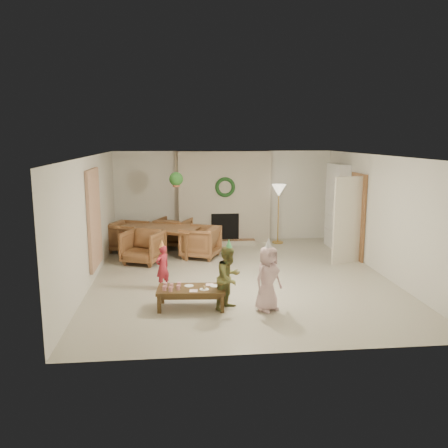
{
  "coord_description": "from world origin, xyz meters",
  "views": [
    {
      "loc": [
        -1.26,
        -9.19,
        2.87
      ],
      "look_at": [
        -0.3,
        0.4,
        1.05
      ],
      "focal_mm": 36.97,
      "sensor_mm": 36.0,
      "label": 1
    }
  ],
  "objects": [
    {
      "name": "dining_chair_far",
      "position": [
        -1.4,
        2.88,
        0.38
      ],
      "size": [
        1.09,
        1.1,
        0.77
      ],
      "primitive_type": "imported",
      "rotation": [
        0.0,
        0.0,
        2.74
      ],
      "color": "brown",
      "rests_on": "floor"
    },
    {
      "name": "curtain_panel",
      "position": [
        -2.96,
        0.2,
        1.25
      ],
      "size": [
        0.06,
        1.2,
        2.0
      ],
      "primitive_type": "cube",
      "color": "#CEB292",
      "rests_on": "wall_left"
    },
    {
      "name": "floor_lamp_base",
      "position": [
        1.45,
        3.0,
        0.02
      ],
      "size": [
        0.3,
        0.3,
        0.03
      ],
      "primitive_type": "cylinder",
      "color": "gold",
      "rests_on": "floor"
    },
    {
      "name": "coffee_leg_fr",
      "position": [
        -0.57,
        -1.97,
        0.15
      ],
      "size": [
        0.07,
        0.07,
        0.3
      ],
      "primitive_type": "cube",
      "rotation": [
        0.0,
        0.0,
        -0.08
      ],
      "color": "#4C3419",
      "rests_on": "floor"
    },
    {
      "name": "wall_left",
      "position": [
        -3.0,
        0.0,
        1.25
      ],
      "size": [
        0.0,
        7.0,
        7.0
      ],
      "primitive_type": "plane",
      "rotation": [
        1.57,
        0.0,
        1.57
      ],
      "color": "silver",
      "rests_on": "floor"
    },
    {
      "name": "ceiling",
      "position": [
        0.0,
        0.0,
        2.5
      ],
      "size": [
        7.0,
        7.0,
        0.0
      ],
      "primitive_type": "plane",
      "rotation": [
        3.14,
        0.0,
        0.0
      ],
      "color": "white",
      "rests_on": "wall_back"
    },
    {
      "name": "wall_right",
      "position": [
        3.0,
        0.0,
        1.25
      ],
      "size": [
        0.0,
        7.0,
        7.0
      ],
      "primitive_type": "plane",
      "rotation": [
        1.57,
        0.0,
        -1.57
      ],
      "color": "silver",
      "rests_on": "floor"
    },
    {
      "name": "child_plaid",
      "position": [
        -0.44,
        -1.79,
        0.54
      ],
      "size": [
        0.67,
        0.67,
        1.09
      ],
      "primitive_type": "imported",
      "rotation": [
        0.0,
        0.0,
        0.78
      ],
      "color": "olive",
      "rests_on": "floor"
    },
    {
      "name": "cup_d",
      "position": [
        -1.4,
        -1.67,
        0.39
      ],
      "size": [
        0.07,
        0.07,
        0.08
      ],
      "primitive_type": "cylinder",
      "rotation": [
        0.0,
        0.0,
        -0.08
      ],
      "color": "white",
      "rests_on": "coffee_table_top"
    },
    {
      "name": "party_hat_red",
      "position": [
        -1.58,
        -0.62,
        0.89
      ],
      "size": [
        0.15,
        0.15,
        0.16
      ],
      "primitive_type": "cone",
      "rotation": [
        0.0,
        0.0,
        0.4
      ],
      "color": "#F6E352",
      "rests_on": "child_red"
    },
    {
      "name": "coffee_leg_br",
      "position": [
        -0.53,
        -1.5,
        0.15
      ],
      "size": [
        0.07,
        0.07,
        0.3
      ],
      "primitive_type": "cube",
      "rotation": [
        0.0,
        0.0,
        -0.08
      ],
      "color": "#4C3419",
      "rests_on": "floor"
    },
    {
      "name": "dining_chair_left",
      "position": [
        -2.54,
        2.42,
        0.38
      ],
      "size": [
        1.1,
        1.09,
        0.77
      ],
      "primitive_type": "imported",
      "rotation": [
        0.0,
        0.0,
        1.17
      ],
      "color": "brown",
      "rests_on": "floor"
    },
    {
      "name": "coffee_leg_bl",
      "position": [
        -1.57,
        -1.42,
        0.15
      ],
      "size": [
        0.07,
        0.07,
        0.3
      ],
      "primitive_type": "cube",
      "rotation": [
        0.0,
        0.0,
        -0.08
      ],
      "color": "#4C3419",
      "rests_on": "floor"
    },
    {
      "name": "cup_f",
      "position": [
        -1.27,
        -1.6,
        0.39
      ],
      "size": [
        0.07,
        0.07,
        0.08
      ],
      "primitive_type": "cylinder",
      "rotation": [
        0.0,
        0.0,
        -0.08
      ],
      "color": "white",
      "rests_on": "coffee_table_top"
    },
    {
      "name": "hanging_plant_cord",
      "position": [
        -1.3,
        1.5,
        2.15
      ],
      "size": [
        0.01,
        0.01,
        0.7
      ],
      "primitive_type": "cylinder",
      "color": "tan",
      "rests_on": "ceiling"
    },
    {
      "name": "bookshelf_shelf_a",
      "position": [
        2.82,
        2.3,
        0.45
      ],
      "size": [
        0.3,
        0.92,
        0.03
      ],
      "primitive_type": "cube",
      "color": "white",
      "rests_on": "bookshelf_carcass"
    },
    {
      "name": "party_hat_pink",
      "position": [
        0.2,
        -1.92,
        1.15
      ],
      "size": [
        0.19,
        0.19,
        0.2
      ],
      "primitive_type": "cone",
      "rotation": [
        0.0,
        0.0,
        0.42
      ],
      "color": "silver",
      "rests_on": "child_pink"
    },
    {
      "name": "cup_b",
      "position": [
        -1.51,
        -1.61,
        0.39
      ],
      "size": [
        0.07,
        0.07,
        0.08
      ],
      "primitive_type": "cylinder",
      "rotation": [
        0.0,
        0.0,
        -0.08
      ],
      "color": "white",
      "rests_on": "coffee_table_top"
    },
    {
      "name": "floor_lamp_shade",
      "position": [
        1.45,
        3.0,
        1.45
      ],
      "size": [
        0.39,
        0.39,
        0.32
      ],
      "primitive_type": "cone",
      "rotation": [
        3.14,
        0.0,
        0.0
      ],
      "color": "beige",
      "rests_on": "floor_lamp_post"
    },
    {
      "name": "napkin_left",
      "position": [
        -1.04,
        -1.85,
        0.36
      ],
      "size": [
        0.14,
        0.14,
        0.01
      ],
      "primitive_type": "cube",
      "rotation": [
        0.0,
        0.0,
        -0.08
      ],
      "color": "#FFBBD4",
      "rests_on": "coffee_table_top"
    },
    {
      "name": "dining_chair_right",
      "position": [
        -0.75,
        1.65,
        0.38
      ],
      "size": [
        1.1,
        1.09,
        0.77
      ],
      "primitive_type": "imported",
      "rotation": [
        0.0,
        0.0,
        -1.98
      ],
      "color": "brown",
      "rests_on": "floor"
    },
    {
      "name": "plate_b",
      "position": [
        -0.86,
        -1.8,
        0.36
      ],
      "size": [
        0.17,
        0.17,
        0.01
      ],
      "primitive_type": "cylinder",
      "rotation": [
        0.0,
        0.0,
        -0.08
      ],
      "color": "white",
      "rests_on": "coffee_table_top"
    },
    {
      "name": "child_pink",
      "position": [
        0.2,
        -1.92,
        0.55
      ],
      "size": [
        0.64,
        0.59,
        1.1
      ],
      "primitive_type": "imported",
      "rotation": [
        0.0,
        0.0,
        0.6
      ],
      "color": "#D2A8AB",
      "rests_on": "floor"
    },
    {
      "name": "bookshelf_shelf_c",
      "position": [
        2.82,
        2.3,
        1.25
      ],
      "size": [
        0.3,
        0.92,
        0.03
      ],
      "primitive_type": "cube",
      "color": "white",
      "rests_on": "bookshelf_carcass"
    },
    {
      "name": "wall_front",
      "position": [
        0.0,
        -3.5,
        1.25
      ],
      "size": [
        7.0,
        0.0,
        7.0
      ],
      "primitive_type": "plane",
      "rotation": [
        -1.57,
        0.0,
        0.0
      ],
      "color": "silver",
      "rests_on": "floor"
    },
    {
      "name": "fireplace_hearth",
      "position": [
        0.0,
        2.95,
        0.06
      ],
      "size": [
        1.6,
        0.3,
        0.12
      ],
      "primitive_type": "cube",
      "color": "brown",
      "rests_on": "floor"
    },
    {
      "name": "napkin_right",
      "position": [
        -0.75,
        -1.56,
        0.36
      ],
      "size": [
        0.14,
        0.14,
        0.01
      ],
      "primitive_type": "cube",
      "rotation": [
        0.0,
        0.0,
        -0.08
      ],
      "color": "#FFBBD4",
      "rests_on": "coffee_table_top"
    },
    {
      "name": "wall_back",
      "position": [
        0.0,
        3.5,
        1.25
      ],
      "size": [
        7.0,
        0.0,
        7.0
      ],
      "primitive_type": "plane",
      "rotation": [
        1.57,
        0.0,
        0.0
      ],
      "color": "silver",
      "rests_on": "floor"
    },
    {
      "name": "plate_c",
      "position": [
        -0.67,
        -1.63,
        0.36
      ],
      "size": [
        0.17,
        0.17,
        0.01
      ],
      "primitive_type": "cylinder",
      "rotation": [
        0.0,
        0.0,
        -0.08
      ],
      "color": "white",
      "rests_on": "coffee_table_top"
    },
    {
      "name": "bookshelf_carcass",
      "position": [
        2.84,
        2.3,
        1.1
      ],
      "size": [
        0.3,
        1.0,
        2.2
      ],
      "primitive_type": "cube",
      "color": "white",
      "rests_on": "floor"
    },
    {
      "name": "hanging_plant_foliage",
      "position": [
        -1.3,
        1.5,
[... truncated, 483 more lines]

